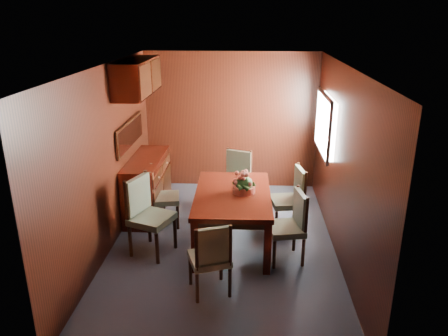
# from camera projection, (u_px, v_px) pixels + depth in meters

# --- Properties ---
(ground) EXTENTS (4.50, 4.50, 0.00)m
(ground) POSITION_uv_depth(u_px,v_px,m) (223.00, 245.00, 5.96)
(ground) COLOR #3A414F
(ground) RESTS_ON ground
(room_shell) EXTENTS (3.06, 4.52, 2.41)m
(room_shell) POSITION_uv_depth(u_px,v_px,m) (217.00, 123.00, 5.74)
(room_shell) COLOR black
(room_shell) RESTS_ON ground
(sideboard) EXTENTS (0.48, 1.40, 0.90)m
(sideboard) POSITION_uv_depth(u_px,v_px,m) (147.00, 186.00, 6.83)
(sideboard) COLOR #330C06
(sideboard) RESTS_ON ground
(dining_table) EXTENTS (1.03, 1.61, 0.75)m
(dining_table) POSITION_uv_depth(u_px,v_px,m) (233.00, 200.00, 5.82)
(dining_table) COLOR #330C06
(dining_table) RESTS_ON ground
(chair_left_near) EXTENTS (0.63, 0.64, 1.05)m
(chair_left_near) POSITION_uv_depth(u_px,v_px,m) (146.00, 211.00, 5.64)
(chair_left_near) COLOR black
(chair_left_near) RESTS_ON ground
(chair_left_far) EXTENTS (0.48, 0.49, 0.90)m
(chair_left_far) POSITION_uv_depth(u_px,v_px,m) (160.00, 193.00, 6.40)
(chair_left_far) COLOR black
(chair_left_far) RESTS_ON ground
(chair_right_near) EXTENTS (0.50, 0.52, 0.94)m
(chair_right_near) POSITION_uv_depth(u_px,v_px,m) (291.00, 222.00, 5.47)
(chair_right_near) COLOR black
(chair_right_near) RESTS_ON ground
(chair_right_far) EXTENTS (0.50, 0.52, 0.96)m
(chair_right_far) POSITION_uv_depth(u_px,v_px,m) (292.00, 196.00, 6.24)
(chair_right_far) COLOR black
(chair_right_far) RESTS_ON ground
(chair_head) EXTENTS (0.54, 0.53, 0.90)m
(chair_head) POSITION_uv_depth(u_px,v_px,m) (211.00, 255.00, 4.77)
(chair_head) COLOR black
(chair_head) RESTS_ON ground
(chair_foot) EXTENTS (0.57, 0.56, 0.96)m
(chair_foot) POSITION_uv_depth(u_px,v_px,m) (236.00, 177.00, 6.96)
(chair_foot) COLOR black
(chair_foot) RESTS_ON ground
(flower_centerpiece) EXTENTS (0.32, 0.32, 0.32)m
(flower_centerpiece) POSITION_uv_depth(u_px,v_px,m) (244.00, 182.00, 5.75)
(flower_centerpiece) COLOR #C2533B
(flower_centerpiece) RESTS_ON dining_table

